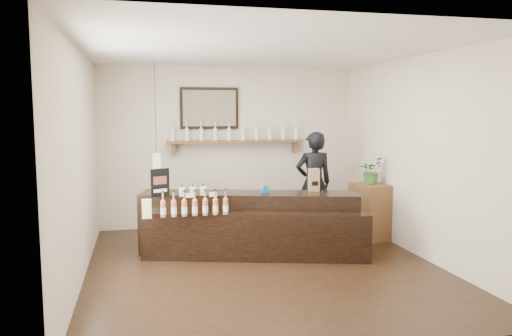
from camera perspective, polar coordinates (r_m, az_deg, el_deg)
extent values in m
plane|color=black|center=(6.71, 0.80, -11.12)|extent=(5.00, 5.00, 0.00)
plane|color=beige|center=(8.86, -3.09, 2.43)|extent=(4.50, 0.00, 4.50)
plane|color=beige|center=(4.06, 9.38, -2.58)|extent=(4.50, 0.00, 4.50)
plane|color=beige|center=(6.27, -19.54, 0.34)|extent=(0.00, 5.00, 5.00)
plane|color=beige|center=(7.30, 18.23, 1.22)|extent=(0.00, 5.00, 5.00)
plane|color=white|center=(6.44, 0.84, 13.36)|extent=(5.00, 5.00, 0.00)
cube|color=brown|center=(8.74, -2.30, 3.04)|extent=(2.40, 0.25, 0.04)
cube|color=brown|center=(8.65, -9.38, 2.11)|extent=(0.04, 0.20, 0.20)
cube|color=brown|center=(9.05, 4.41, 2.38)|extent=(0.04, 0.20, 0.20)
cube|color=black|center=(8.75, -5.35, 6.81)|extent=(1.02, 0.04, 0.72)
cube|color=#43382B|center=(8.73, -5.33, 6.82)|extent=(0.92, 0.01, 0.62)
cube|color=white|center=(7.85, -11.31, 0.67)|extent=(0.12, 0.12, 0.28)
cylinder|color=black|center=(7.81, -11.45, 6.85)|extent=(0.01, 0.01, 1.41)
cylinder|color=silver|center=(8.60, -9.53, 3.70)|extent=(0.07, 0.07, 0.20)
cone|color=silver|center=(8.59, -9.55, 4.55)|extent=(0.07, 0.07, 0.05)
cylinder|color=silver|center=(8.59, -9.56, 4.95)|extent=(0.02, 0.02, 0.07)
cylinder|color=gold|center=(8.59, -9.56, 5.26)|extent=(0.03, 0.03, 0.02)
cylinder|color=white|center=(8.60, -9.53, 3.57)|extent=(0.07, 0.07, 0.09)
cylinder|color=silver|center=(8.62, -7.91, 3.74)|extent=(0.07, 0.07, 0.20)
cone|color=silver|center=(8.61, -7.92, 4.58)|extent=(0.07, 0.07, 0.05)
cylinder|color=silver|center=(8.61, -7.93, 4.98)|extent=(0.02, 0.02, 0.07)
cylinder|color=gold|center=(8.61, -7.93, 5.29)|extent=(0.03, 0.03, 0.02)
cylinder|color=white|center=(8.62, -7.90, 3.60)|extent=(0.07, 0.07, 0.09)
cylinder|color=silver|center=(8.64, -6.29, 3.77)|extent=(0.07, 0.07, 0.20)
cone|color=silver|center=(8.64, -6.30, 4.61)|extent=(0.07, 0.07, 0.05)
cylinder|color=silver|center=(8.64, -6.31, 5.01)|extent=(0.02, 0.02, 0.07)
cylinder|color=gold|center=(8.64, -6.31, 5.32)|extent=(0.03, 0.03, 0.02)
cylinder|color=white|center=(8.64, -6.29, 3.63)|extent=(0.07, 0.07, 0.09)
cylinder|color=silver|center=(8.68, -4.68, 3.80)|extent=(0.07, 0.07, 0.20)
cone|color=silver|center=(8.67, -4.69, 4.64)|extent=(0.07, 0.07, 0.05)
cylinder|color=silver|center=(8.67, -4.70, 5.03)|extent=(0.02, 0.02, 0.07)
cylinder|color=gold|center=(8.67, -4.70, 5.34)|extent=(0.03, 0.03, 0.02)
cylinder|color=white|center=(8.68, -4.68, 3.66)|extent=(0.07, 0.07, 0.09)
cylinder|color=silver|center=(8.72, -3.09, 3.82)|extent=(0.07, 0.07, 0.20)
cone|color=silver|center=(8.71, -3.10, 4.66)|extent=(0.07, 0.07, 0.05)
cylinder|color=silver|center=(8.71, -3.10, 5.05)|extent=(0.02, 0.02, 0.07)
cylinder|color=gold|center=(8.71, -3.10, 5.36)|extent=(0.03, 0.03, 0.02)
cylinder|color=white|center=(8.72, -3.09, 3.69)|extent=(0.07, 0.07, 0.09)
cylinder|color=silver|center=(8.76, -1.51, 3.84)|extent=(0.07, 0.07, 0.20)
cone|color=silver|center=(8.76, -1.52, 4.67)|extent=(0.07, 0.07, 0.05)
cylinder|color=silver|center=(8.75, -1.52, 5.07)|extent=(0.02, 0.02, 0.07)
cylinder|color=gold|center=(8.75, -1.52, 5.37)|extent=(0.03, 0.03, 0.02)
cylinder|color=white|center=(8.76, -1.51, 3.71)|extent=(0.07, 0.07, 0.09)
cylinder|color=silver|center=(8.81, 0.05, 3.86)|extent=(0.07, 0.07, 0.20)
cone|color=silver|center=(8.81, 0.05, 4.69)|extent=(0.07, 0.07, 0.05)
cylinder|color=silver|center=(8.81, 0.05, 5.08)|extent=(0.02, 0.02, 0.07)
cylinder|color=gold|center=(8.81, 0.05, 5.38)|extent=(0.03, 0.03, 0.02)
cylinder|color=white|center=(8.82, 0.05, 3.73)|extent=(0.07, 0.07, 0.09)
cylinder|color=silver|center=(8.87, 1.59, 3.88)|extent=(0.07, 0.07, 0.20)
cone|color=silver|center=(8.87, 1.59, 4.70)|extent=(0.07, 0.07, 0.05)
cylinder|color=silver|center=(8.87, 1.59, 5.09)|extent=(0.02, 0.02, 0.07)
cylinder|color=gold|center=(8.87, 1.59, 5.39)|extent=(0.03, 0.03, 0.02)
cylinder|color=white|center=(8.87, 1.59, 3.75)|extent=(0.07, 0.07, 0.09)
cylinder|color=silver|center=(8.94, 3.11, 3.89)|extent=(0.07, 0.07, 0.20)
cone|color=silver|center=(8.93, 3.11, 4.70)|extent=(0.07, 0.07, 0.05)
cylinder|color=silver|center=(8.93, 3.11, 5.09)|extent=(0.02, 0.02, 0.07)
cylinder|color=gold|center=(8.93, 3.12, 5.39)|extent=(0.03, 0.03, 0.02)
cylinder|color=white|center=(8.94, 3.11, 3.76)|extent=(0.07, 0.07, 0.09)
cylinder|color=silver|center=(9.01, 4.60, 3.90)|extent=(0.07, 0.07, 0.20)
cone|color=silver|center=(9.00, 4.61, 4.71)|extent=(0.07, 0.07, 0.05)
cylinder|color=silver|center=(9.00, 4.61, 5.09)|extent=(0.02, 0.02, 0.07)
cylinder|color=gold|center=(9.00, 4.62, 5.39)|extent=(0.03, 0.03, 0.02)
cylinder|color=white|center=(9.01, 4.60, 3.77)|extent=(0.07, 0.07, 0.09)
cube|color=black|center=(7.25, -0.79, -6.22)|extent=(3.14, 1.38, 0.87)
cube|color=black|center=(6.88, -0.05, -7.82)|extent=(3.07, 1.12, 0.66)
cube|color=white|center=(6.83, -7.59, -3.12)|extent=(0.10, 0.04, 0.05)
cube|color=white|center=(6.86, -4.93, -3.03)|extent=(0.10, 0.04, 0.05)
cube|color=#ECEB90|center=(6.62, -12.38, -5.08)|extent=(0.12, 0.12, 0.12)
cube|color=#ECEB90|center=(6.60, -12.40, -4.06)|extent=(0.12, 0.12, 0.12)
cube|color=silver|center=(6.97, -8.47, -2.67)|extent=(0.08, 0.08, 0.13)
cube|color=#D0A6A2|center=(6.93, -8.44, -2.72)|extent=(0.07, 0.00, 0.06)
cylinder|color=black|center=(6.96, -8.48, -2.06)|extent=(0.02, 0.02, 0.03)
cube|color=silver|center=(6.98, -7.27, -2.63)|extent=(0.08, 0.08, 0.13)
cube|color=#D0A6A2|center=(6.94, -7.24, -2.69)|extent=(0.07, 0.00, 0.06)
cylinder|color=black|center=(6.97, -7.28, -2.03)|extent=(0.02, 0.02, 0.03)
cube|color=silver|center=(7.00, -6.08, -2.60)|extent=(0.08, 0.08, 0.13)
cube|color=#D0A6A2|center=(6.96, -6.04, -2.65)|extent=(0.07, 0.00, 0.06)
cylinder|color=black|center=(6.98, -6.09, -1.99)|extent=(0.02, 0.02, 0.03)
cylinder|color=#AA6639|center=(6.62, -10.56, -4.67)|extent=(0.07, 0.07, 0.20)
cone|color=#AA6639|center=(6.60, -10.58, -3.59)|extent=(0.07, 0.07, 0.05)
cylinder|color=#AA6639|center=(6.59, -10.59, -3.08)|extent=(0.02, 0.02, 0.07)
cylinder|color=black|center=(6.58, -10.60, -2.67)|extent=(0.03, 0.03, 0.03)
cylinder|color=white|center=(6.62, -10.56, -4.85)|extent=(0.07, 0.07, 0.09)
cylinder|color=#AA6639|center=(6.63, -9.37, -4.64)|extent=(0.07, 0.07, 0.20)
cone|color=#AA6639|center=(6.60, -9.39, -3.56)|extent=(0.07, 0.07, 0.05)
cylinder|color=#AA6639|center=(6.59, -9.40, -3.04)|extent=(0.02, 0.02, 0.07)
cylinder|color=black|center=(6.59, -9.41, -2.64)|extent=(0.03, 0.03, 0.03)
cylinder|color=white|center=(6.63, -9.37, -4.81)|extent=(0.07, 0.07, 0.09)
cylinder|color=#AA6639|center=(6.64, -8.18, -4.60)|extent=(0.07, 0.07, 0.20)
cone|color=#AA6639|center=(6.61, -8.20, -3.52)|extent=(0.07, 0.07, 0.05)
cylinder|color=#AA6639|center=(6.60, -8.21, -3.01)|extent=(0.02, 0.02, 0.07)
cylinder|color=black|center=(6.60, -8.22, -2.60)|extent=(0.03, 0.03, 0.03)
cylinder|color=white|center=(6.64, -8.18, -4.77)|extent=(0.07, 0.07, 0.09)
cylinder|color=#AA6639|center=(6.65, -7.00, -4.56)|extent=(0.07, 0.07, 0.20)
cone|color=#AA6639|center=(6.63, -7.02, -3.48)|extent=(0.07, 0.07, 0.05)
cylinder|color=#AA6639|center=(6.62, -7.03, -2.97)|extent=(0.02, 0.02, 0.07)
cylinder|color=black|center=(6.61, -7.03, -2.57)|extent=(0.03, 0.03, 0.03)
cylinder|color=white|center=(6.65, -7.00, -4.73)|extent=(0.07, 0.07, 0.09)
cylinder|color=#AA6639|center=(6.67, -5.83, -4.52)|extent=(0.07, 0.07, 0.20)
cone|color=#AA6639|center=(6.64, -5.84, -3.44)|extent=(0.07, 0.07, 0.05)
cylinder|color=#AA6639|center=(6.63, -5.84, -2.93)|extent=(0.02, 0.02, 0.07)
cylinder|color=black|center=(6.62, -5.85, -2.53)|extent=(0.03, 0.03, 0.03)
cylinder|color=white|center=(6.67, -5.82, -4.69)|extent=(0.07, 0.07, 0.09)
cylinder|color=#AA6639|center=(6.68, -4.66, -4.47)|extent=(0.07, 0.07, 0.20)
cone|color=#AA6639|center=(6.66, -4.67, -3.40)|extent=(0.07, 0.07, 0.05)
cylinder|color=#AA6639|center=(6.65, -4.67, -2.89)|extent=(0.02, 0.02, 0.07)
cylinder|color=black|center=(6.64, -4.67, -2.49)|extent=(0.03, 0.03, 0.03)
cylinder|color=white|center=(6.69, -4.65, -4.65)|extent=(0.07, 0.07, 0.09)
cylinder|color=#AA6639|center=(6.71, -3.49, -4.43)|extent=(0.07, 0.07, 0.20)
cone|color=#AA6639|center=(6.68, -3.50, -3.36)|extent=(0.07, 0.07, 0.05)
cylinder|color=#AA6639|center=(6.67, -3.50, -2.85)|extent=(0.02, 0.02, 0.07)
cylinder|color=black|center=(6.66, -3.51, -2.45)|extent=(0.03, 0.03, 0.03)
cylinder|color=white|center=(6.71, -3.49, -4.60)|extent=(0.07, 0.07, 0.09)
cube|color=black|center=(6.94, -10.91, -1.65)|extent=(0.26, 0.13, 0.38)
cube|color=brown|center=(6.92, -10.91, -1.39)|extent=(0.18, 0.08, 0.11)
cube|color=white|center=(6.94, -10.88, -2.56)|extent=(0.18, 0.08, 0.04)
cube|color=#8A6342|center=(7.34, 6.62, -1.34)|extent=(0.16, 0.13, 0.33)
cube|color=black|center=(7.29, 6.77, -1.77)|extent=(0.09, 0.01, 0.07)
cube|color=#16599D|center=(7.14, 1.08, -2.61)|extent=(0.14, 0.08, 0.06)
cylinder|color=#16599D|center=(7.13, 1.08, -2.26)|extent=(0.07, 0.05, 0.07)
cube|color=brown|center=(8.17, 12.88, -4.85)|extent=(0.53, 0.67, 0.89)
imported|color=#366C2B|center=(8.07, 13.00, -0.28)|extent=(0.50, 0.49, 0.42)
imported|color=black|center=(8.31, 6.61, -0.93)|extent=(0.70, 0.46, 1.92)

